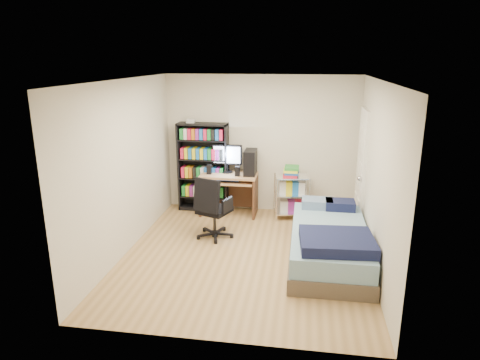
% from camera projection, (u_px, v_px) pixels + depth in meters
% --- Properties ---
extents(room, '(3.58, 4.08, 2.58)m').
position_uv_depth(room, '(246.00, 173.00, 5.91)').
color(room, tan).
rests_on(room, ground).
extents(media_shelf, '(0.92, 0.31, 1.71)m').
position_uv_depth(media_shelf, '(203.00, 166.00, 7.92)').
color(media_shelf, black).
rests_on(media_shelf, room).
extents(computer_desk, '(1.01, 0.59, 1.27)m').
position_uv_depth(computer_desk, '(235.00, 177.00, 7.76)').
color(computer_desk, tan).
rests_on(computer_desk, room).
extents(office_chair, '(0.78, 0.78, 1.01)m').
position_uv_depth(office_chair, '(213.00, 219.00, 6.78)').
color(office_chair, black).
rests_on(office_chair, room).
extents(wire_cart, '(0.65, 0.51, 0.95)m').
position_uv_depth(wire_cart, '(292.00, 184.00, 7.56)').
color(wire_cart, white).
rests_on(wire_cart, room).
extents(bed, '(1.08, 2.16, 0.62)m').
position_uv_depth(bed, '(329.00, 243.00, 6.02)').
color(bed, brown).
rests_on(bed, room).
extents(door, '(0.12, 0.80, 2.00)m').
position_uv_depth(door, '(361.00, 170.00, 7.01)').
color(door, white).
rests_on(door, room).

